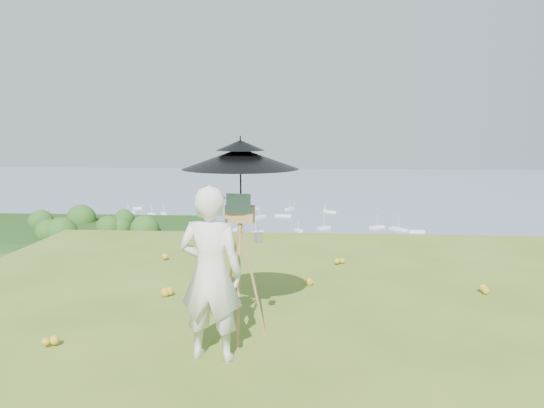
# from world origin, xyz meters

# --- Properties ---
(ground) EXTENTS (14.00, 14.00, 0.00)m
(ground) POSITION_xyz_m (0.00, 0.00, 0.00)
(ground) COLOR #577621
(ground) RESTS_ON ground
(shoreline_tier) EXTENTS (170.00, 28.00, 8.00)m
(shoreline_tier) POSITION_xyz_m (0.00, 75.00, -36.00)
(shoreline_tier) COLOR gray
(shoreline_tier) RESTS_ON bay_water
(bay_water) EXTENTS (700.00, 700.00, 0.00)m
(bay_water) POSITION_xyz_m (0.00, 240.00, -34.00)
(bay_water) COLOR #7286A3
(bay_water) RESTS_ON ground
(peninsula) EXTENTS (90.00, 60.00, 12.00)m
(peninsula) POSITION_xyz_m (-75.00, 155.00, -29.00)
(peninsula) COLOR #19330E
(peninsula) RESTS_ON bay_water
(slope_trees) EXTENTS (110.00, 50.00, 6.00)m
(slope_trees) POSITION_xyz_m (0.00, 35.00, -15.00)
(slope_trees) COLOR #254E17
(slope_trees) RESTS_ON forest_slope
(harbor_town) EXTENTS (110.00, 22.00, 5.00)m
(harbor_town) POSITION_xyz_m (0.00, 75.00, -29.50)
(harbor_town) COLOR silver
(harbor_town) RESTS_ON shoreline_tier
(moored_boats) EXTENTS (140.00, 140.00, 0.70)m
(moored_boats) POSITION_xyz_m (-12.50, 161.00, -33.65)
(moored_boats) COLOR white
(moored_boats) RESTS_ON bay_water
(wildflowers) EXTENTS (10.00, 10.50, 0.12)m
(wildflowers) POSITION_xyz_m (0.00, 0.25, 0.06)
(wildflowers) COLOR gold
(wildflowers) RESTS_ON ground
(painter) EXTENTS (0.74, 0.54, 1.89)m
(painter) POSITION_xyz_m (-2.14, 0.06, 0.95)
(painter) COLOR white
(painter) RESTS_ON ground
(field_easel) EXTENTS (0.76, 0.76, 1.74)m
(field_easel) POSITION_xyz_m (-1.90, 0.62, 0.87)
(field_easel) COLOR #9F7342
(field_easel) RESTS_ON ground
(sun_umbrella) EXTENTS (1.64, 1.64, 0.96)m
(sun_umbrella) POSITION_xyz_m (-1.89, 0.65, 1.91)
(sun_umbrella) COLOR black
(sun_umbrella) RESTS_ON field_easel
(painter_cap) EXTENTS (0.25, 0.27, 0.10)m
(painter_cap) POSITION_xyz_m (-2.14, 0.06, 1.83)
(painter_cap) COLOR #CF7173
(painter_cap) RESTS_ON painter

